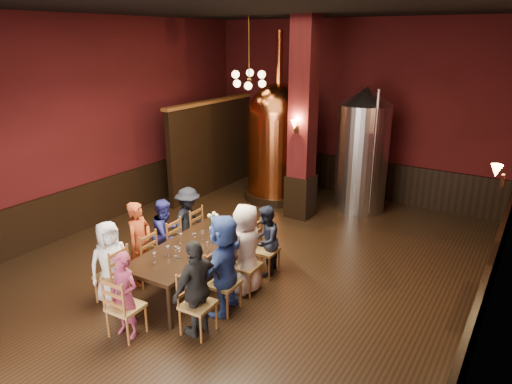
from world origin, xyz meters
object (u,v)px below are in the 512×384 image
Objects in this scene: person_0 at (110,262)px; copper_kettle at (278,140)px; person_1 at (140,243)px; steel_vessel at (363,150)px; dining_table at (192,249)px; person_2 at (166,234)px; rose_vase at (213,218)px.

copper_kettle is at bearing 20.18° from person_0.
steel_vessel is (1.86, 5.46, 0.75)m from person_1.
dining_table is at bearing -20.15° from person_0.
dining_table is 5.25m from steel_vessel.
person_2 is (-0.87, 0.29, -0.03)m from dining_table.
copper_kettle is (-0.30, 5.79, 0.85)m from person_0.
steel_vessel is at bearing -30.01° from person_1.
rose_vase is at bearing -105.03° from steel_vessel.
rose_vase is at bearing -3.12° from person_0.
steel_vessel is 9.12× the size of rose_vase.
dining_table is at bearing -79.72° from rose_vase.
steel_vessel reaches higher than dining_table.
steel_vessel reaches higher than rose_vase.
person_2 is 0.31× the size of copper_kettle.
rose_vase is (0.70, 1.12, 0.23)m from person_1.
person_1 is at bearing -108.84° from steel_vessel.
person_2 reaches higher than dining_table.
person_1 is at bearing 170.03° from person_2.
person_1 is at bearing -87.04° from copper_kettle.
dining_table is 1.31m from person_0.
dining_table is 1.66× the size of person_1.
person_2 is at bearing -8.17° from person_1.
steel_vessel is (1.90, 4.80, 0.83)m from person_2.
dining_table is at bearing -76.99° from copper_kettle.
person_1 reaches higher than dining_table.
person_2 is (-0.03, 0.66, -0.08)m from person_1.
rose_vase is (0.96, -4.00, -0.57)m from copper_kettle.
person_1 is 4.52× the size of rose_vase.
person_0 is at bearing -87.03° from copper_kettle.
person_1 is (-0.83, -0.37, 0.05)m from dining_table.
person_0 is 5.86m from copper_kettle.
person_0 is at bearing -110.33° from rose_vase.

